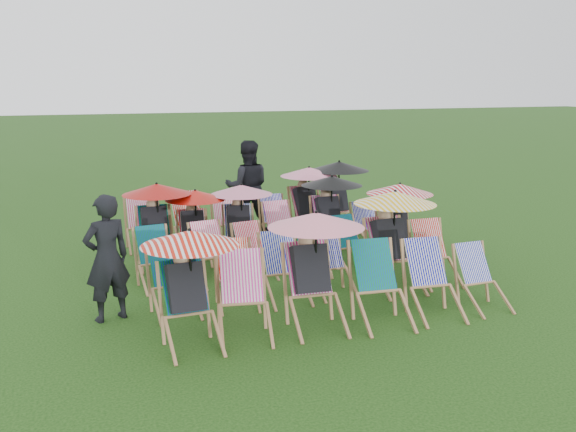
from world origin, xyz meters
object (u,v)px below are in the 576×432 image
object	(u,v)px
deckchair_0	(190,287)
person_left	(107,258)
deckchair_5	(483,278)
person_rear	(247,187)
deckchair_29	(339,196)

from	to	relation	value
deckchair_0	person_left	xyz separation A→B (m)	(-0.86, 1.15, 0.11)
deckchair_5	person_rear	xyz separation A→B (m)	(-1.89, 5.33, 0.52)
person_left	deckchair_5	bearing A→B (deg)	146.53
deckchair_5	person_left	bearing A→B (deg)	163.39
deckchair_0	person_left	bearing A→B (deg)	122.97
deckchair_0	person_left	distance (m)	1.44
deckchair_5	person_left	size ratio (longest dim) A/B	0.51
deckchair_0	deckchair_29	size ratio (longest dim) A/B	0.95
deckchair_0	deckchair_29	xyz separation A→B (m)	(3.89, 4.70, 0.04)
deckchair_29	person_rear	size ratio (longest dim) A/B	0.77
person_rear	deckchair_29	bearing A→B (deg)	173.11
deckchair_0	deckchair_5	xyz separation A→B (m)	(4.01, -0.03, -0.30)
deckchair_5	person_left	distance (m)	5.03
deckchair_5	person_left	world-z (taller)	person_left
person_left	person_rear	bearing A→B (deg)	-145.60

